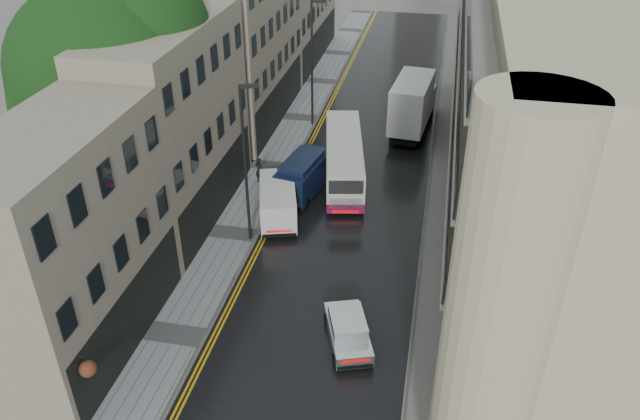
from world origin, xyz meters
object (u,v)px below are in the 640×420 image
at_px(lamp_post_near, 245,167).
at_px(lamp_post_far, 312,65).
at_px(tree_near, 110,104).
at_px(navy_van, 278,184).
at_px(silver_hatchback, 336,352).
at_px(white_lorry, 393,112).
at_px(cream_bus, 328,180).
at_px(pedestrian, 259,170).
at_px(tree_far, 203,46).
at_px(white_van, 262,218).

distance_m(lamp_post_near, lamp_post_far, 15.85).
bearing_deg(lamp_post_near, tree_near, 152.31).
bearing_deg(navy_van, silver_hatchback, -54.71).
bearing_deg(white_lorry, silver_hatchback, -84.38).
bearing_deg(tree_near, cream_bus, 20.42).
distance_m(pedestrian, lamp_post_far, 10.38).
xyz_separation_m(tree_far, lamp_post_far, (7.50, 1.72, -1.51)).
xyz_separation_m(silver_hatchback, navy_van, (-5.77, 12.56, 0.57)).
height_order(cream_bus, lamp_post_far, lamp_post_far).
xyz_separation_m(white_lorry, pedestrian, (-7.55, -8.42, -1.14)).
distance_m(tree_far, white_van, 16.41).
bearing_deg(silver_hatchback, lamp_post_far, 85.25).
relative_size(navy_van, lamp_post_far, 0.53).
bearing_deg(tree_near, tree_far, 88.68).
xyz_separation_m(tree_near, navy_van, (8.20, 3.17, -5.67)).
xyz_separation_m(tree_far, white_van, (7.90, -13.42, -5.16)).
bearing_deg(navy_van, lamp_post_far, 102.60).
bearing_deg(cream_bus, tree_near, -170.59).
distance_m(tree_near, silver_hatchback, 17.95).
distance_m(silver_hatchback, navy_van, 13.83).
relative_size(silver_hatchback, white_van, 0.79).
height_order(navy_van, lamp_post_far, lamp_post_far).
bearing_deg(white_van, navy_van, 73.89).
relative_size(tree_far, silver_hatchback, 3.39).
bearing_deg(tree_far, white_lorry, 2.36).
height_order(pedestrian, lamp_post_far, lamp_post_far).
relative_size(white_lorry, pedestrian, 4.65).
height_order(tree_near, lamp_post_near, tree_near).
xyz_separation_m(tree_far, silver_hatchback, (13.67, -22.40, -5.52)).
relative_size(pedestrian, lamp_post_far, 0.19).
bearing_deg(cream_bus, lamp_post_near, -133.65).
bearing_deg(lamp_post_far, white_van, -94.41).
height_order(tree_near, tree_far, tree_near).
distance_m(cream_bus, lamp_post_far, 11.60).
distance_m(tree_near, tree_far, 13.02).
distance_m(silver_hatchback, pedestrian, 16.37).
relative_size(white_van, lamp_post_near, 0.53).
distance_m(tree_near, cream_bus, 13.05).
xyz_separation_m(cream_bus, lamp_post_far, (-3.24, 10.61, 3.37)).
distance_m(silver_hatchback, lamp_post_far, 25.22).
xyz_separation_m(white_lorry, white_van, (-5.78, -13.99, -1.04)).
bearing_deg(cream_bus, silver_hatchback, -88.79).
height_order(white_lorry, pedestrian, white_lorry).
bearing_deg(pedestrian, lamp_post_far, -74.57).
height_order(tree_far, white_lorry, tree_far).
relative_size(navy_van, lamp_post_near, 0.56).
bearing_deg(cream_bus, tree_far, 129.39).
relative_size(white_van, pedestrian, 2.71).
distance_m(white_lorry, lamp_post_far, 6.81).
height_order(tree_near, white_lorry, tree_near).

